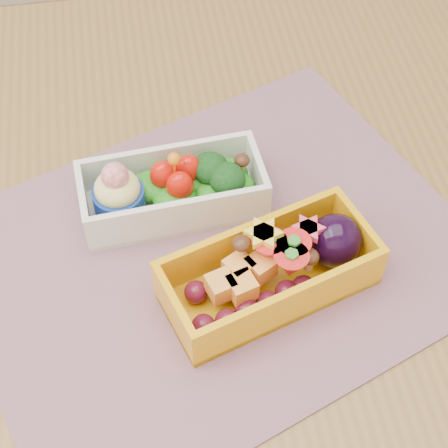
{
  "coord_description": "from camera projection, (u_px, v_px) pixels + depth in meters",
  "views": [
    {
      "loc": [
        -0.06,
        -0.41,
        1.31
      ],
      "look_at": [
        0.01,
        -0.02,
        0.79
      ],
      "focal_mm": 57.98,
      "sensor_mm": 36.0,
      "label": 1
    }
  ],
  "objects": [
    {
      "name": "placemat",
      "position": [
        217.0,
        254.0,
        0.68
      ],
      "size": [
        0.55,
        0.49,
        0.0
      ],
      "primitive_type": "cube",
      "rotation": [
        0.0,
        0.0,
        0.37
      ],
      "color": "gray",
      "rests_on": "table"
    },
    {
      "name": "table",
      "position": [
        216.0,
        289.0,
        0.78
      ],
      "size": [
        1.2,
        0.8,
        0.75
      ],
      "color": "brown",
      "rests_on": "ground"
    },
    {
      "name": "bento_yellow",
      "position": [
        274.0,
        270.0,
        0.64
      ],
      "size": [
        0.21,
        0.14,
        0.06
      ],
      "rotation": [
        0.0,
        0.0,
        0.31
      ],
      "color": "#E89F0B",
      "rests_on": "placemat"
    },
    {
      "name": "bento_white",
      "position": [
        172.0,
        190.0,
        0.7
      ],
      "size": [
        0.18,
        0.09,
        0.07
      ],
      "rotation": [
        0.0,
        0.0,
        0.08
      ],
      "color": "silver",
      "rests_on": "placemat"
    }
  ]
}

